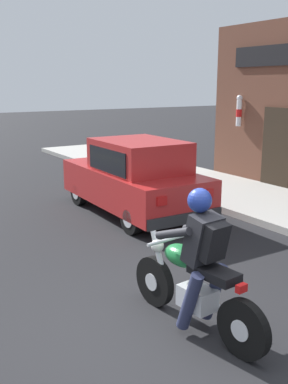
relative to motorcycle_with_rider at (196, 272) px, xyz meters
name	(u,v)px	position (x,y,z in m)	size (l,w,h in m)	color
ground_plane	(171,341)	(-0.38, -0.06, -0.68)	(80.00, 80.00, 0.00)	black
sidewalk_curb	(276,205)	(4.70, 2.94, -0.61)	(2.60, 22.00, 0.14)	#ADAAA3
motorcycle_with_rider	(196,272)	(0.00, 0.00, 0.00)	(0.59, 2.02, 1.62)	black
car_hatchback	(135,178)	(1.86, 4.28, 0.09)	(1.75, 3.83, 1.57)	black
traffic_cone	(172,173)	(3.88, 5.68, -0.25)	(0.36, 0.36, 0.60)	black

